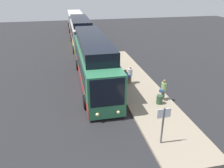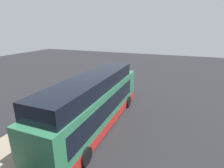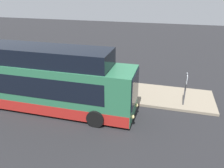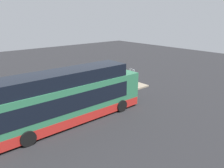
{
  "view_description": "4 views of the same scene",
  "coord_description": "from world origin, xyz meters",
  "px_view_note": "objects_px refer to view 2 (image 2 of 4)",
  "views": [
    {
      "loc": [
        16.64,
        -2.36,
        8.11
      ],
      "look_at": [
        3.45,
        0.47,
        1.93
      ],
      "focal_mm": 35.0,
      "sensor_mm": 36.0,
      "label": 1
    },
    {
      "loc": [
        -11.86,
        -5.63,
        7.19
      ],
      "look_at": [
        3.45,
        0.47,
        1.93
      ],
      "focal_mm": 28.0,
      "sensor_mm": 36.0,
      "label": 2
    },
    {
      "loc": [
        6.64,
        -11.23,
        7.29
      ],
      "look_at": [
        3.45,
        0.47,
        1.93
      ],
      "focal_mm": 35.0,
      "sensor_mm": 36.0,
      "label": 3
    },
    {
      "loc": [
        -8.82,
        -13.97,
        7.91
      ],
      "look_at": [
        3.45,
        0.47,
        1.93
      ],
      "focal_mm": 35.0,
      "sensor_mm": 36.0,
      "label": 4
    }
  ],
  "objects_px": {
    "passenger_waiting": "(85,99)",
    "sign_post": "(112,75)",
    "trash_bin": "(84,92)",
    "passenger_with_bags": "(71,103)",
    "bus_lead": "(96,104)",
    "passenger_boarding": "(77,88)",
    "suitcase": "(85,107)"
  },
  "relations": [
    {
      "from": "bus_lead",
      "to": "passenger_waiting",
      "type": "relative_size",
      "value": 7.29
    },
    {
      "from": "passenger_waiting",
      "to": "passenger_with_bags",
      "type": "height_order",
      "value": "passenger_waiting"
    },
    {
      "from": "bus_lead",
      "to": "trash_bin",
      "type": "bearing_deg",
      "value": 38.47
    },
    {
      "from": "bus_lead",
      "to": "passenger_waiting",
      "type": "height_order",
      "value": "bus_lead"
    },
    {
      "from": "passenger_boarding",
      "to": "trash_bin",
      "type": "bearing_deg",
      "value": 105.86
    },
    {
      "from": "passenger_boarding",
      "to": "sign_post",
      "type": "xyz_separation_m",
      "value": [
        4.63,
        -2.16,
        0.56
      ]
    },
    {
      "from": "bus_lead",
      "to": "suitcase",
      "type": "distance_m",
      "value": 2.94
    },
    {
      "from": "bus_lead",
      "to": "sign_post",
      "type": "height_order",
      "value": "bus_lead"
    },
    {
      "from": "passenger_with_bags",
      "to": "bus_lead",
      "type": "bearing_deg",
      "value": 0.02
    },
    {
      "from": "sign_post",
      "to": "passenger_waiting",
      "type": "bearing_deg",
      "value": -178.66
    },
    {
      "from": "bus_lead",
      "to": "trash_bin",
      "type": "relative_size",
      "value": 19.24
    },
    {
      "from": "passenger_waiting",
      "to": "sign_post",
      "type": "height_order",
      "value": "sign_post"
    },
    {
      "from": "bus_lead",
      "to": "passenger_boarding",
      "type": "relative_size",
      "value": 7.72
    },
    {
      "from": "sign_post",
      "to": "bus_lead",
      "type": "bearing_deg",
      "value": -165.39
    },
    {
      "from": "passenger_with_bags",
      "to": "trash_bin",
      "type": "height_order",
      "value": "passenger_with_bags"
    },
    {
      "from": "suitcase",
      "to": "trash_bin",
      "type": "xyz_separation_m",
      "value": [
        3.36,
        2.08,
        -0.03
      ]
    },
    {
      "from": "bus_lead",
      "to": "sign_post",
      "type": "bearing_deg",
      "value": 14.61
    },
    {
      "from": "passenger_boarding",
      "to": "suitcase",
      "type": "bearing_deg",
      "value": 10.92
    },
    {
      "from": "passenger_with_bags",
      "to": "sign_post",
      "type": "xyz_separation_m",
      "value": [
        8.03,
        -0.57,
        0.6
      ]
    },
    {
      "from": "bus_lead",
      "to": "passenger_waiting",
      "type": "xyz_separation_m",
      "value": [
        2.24,
        2.23,
        -0.74
      ]
    },
    {
      "from": "bus_lead",
      "to": "passenger_boarding",
      "type": "height_order",
      "value": "bus_lead"
    },
    {
      "from": "passenger_waiting",
      "to": "trash_bin",
      "type": "bearing_deg",
      "value": 128.46
    },
    {
      "from": "passenger_with_bags",
      "to": "trash_bin",
      "type": "relative_size",
      "value": 2.42
    },
    {
      "from": "passenger_waiting",
      "to": "sign_post",
      "type": "xyz_separation_m",
      "value": [
        6.95,
        0.16,
        0.51
      ]
    },
    {
      "from": "passenger_waiting",
      "to": "sign_post",
      "type": "distance_m",
      "value": 6.97
    },
    {
      "from": "sign_post",
      "to": "trash_bin",
      "type": "distance_m",
      "value": 4.54
    },
    {
      "from": "trash_bin",
      "to": "passenger_waiting",
      "type": "bearing_deg",
      "value": -147.56
    },
    {
      "from": "passenger_boarding",
      "to": "suitcase",
      "type": "xyz_separation_m",
      "value": [
        -2.81,
        -2.58,
        -0.51
      ]
    },
    {
      "from": "passenger_with_bags",
      "to": "suitcase",
      "type": "height_order",
      "value": "passenger_with_bags"
    },
    {
      "from": "passenger_waiting",
      "to": "suitcase",
      "type": "relative_size",
      "value": 1.8
    },
    {
      "from": "bus_lead",
      "to": "trash_bin",
      "type": "distance_m",
      "value": 6.66
    },
    {
      "from": "passenger_boarding",
      "to": "trash_bin",
      "type": "xyz_separation_m",
      "value": [
        0.55,
        -0.5,
        -0.54
      ]
    }
  ]
}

